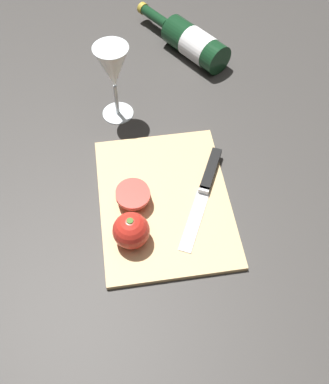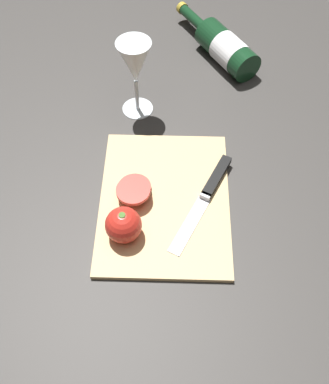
{
  "view_description": "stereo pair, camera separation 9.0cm",
  "coord_description": "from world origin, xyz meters",
  "px_view_note": "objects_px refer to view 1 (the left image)",
  "views": [
    {
      "loc": [
        -0.51,
        0.06,
        0.78
      ],
      "look_at": [
        -0.0,
        -0.02,
        0.04
      ],
      "focal_mm": 42.0,
      "sensor_mm": 36.0,
      "label": 1
    },
    {
      "loc": [
        -0.52,
        -0.03,
        0.78
      ],
      "look_at": [
        -0.0,
        -0.02,
        0.04
      ],
      "focal_mm": 42.0,
      "sensor_mm": 36.0,
      "label": 2
    }
  ],
  "objects_px": {
    "knife": "(208,179)",
    "tomato_slice_stack_near": "(133,194)",
    "wine_glass": "(113,70)",
    "whole_tomato": "(131,231)",
    "wine_bottle": "(192,42)"
  },
  "relations": [
    {
      "from": "knife",
      "to": "tomato_slice_stack_near",
      "type": "height_order",
      "value": "tomato_slice_stack_near"
    },
    {
      "from": "wine_glass",
      "to": "whole_tomato",
      "type": "xyz_separation_m",
      "value": [
        -0.36,
        0.0,
        -0.08
      ]
    },
    {
      "from": "wine_bottle",
      "to": "tomato_slice_stack_near",
      "type": "xyz_separation_m",
      "value": [
        -0.45,
        0.21,
        -0.01
      ]
    },
    {
      "from": "wine_bottle",
      "to": "knife",
      "type": "bearing_deg",
      "value": 173.92
    },
    {
      "from": "wine_glass",
      "to": "tomato_slice_stack_near",
      "type": "relative_size",
      "value": 1.95
    },
    {
      "from": "wine_bottle",
      "to": "tomato_slice_stack_near",
      "type": "bearing_deg",
      "value": 155.45
    },
    {
      "from": "wine_glass",
      "to": "knife",
      "type": "height_order",
      "value": "wine_glass"
    },
    {
      "from": "whole_tomato",
      "to": "wine_glass",
      "type": "bearing_deg",
      "value": -0.49
    },
    {
      "from": "wine_glass",
      "to": "knife",
      "type": "xyz_separation_m",
      "value": [
        -0.24,
        -0.17,
        -0.11
      ]
    },
    {
      "from": "wine_bottle",
      "to": "wine_glass",
      "type": "height_order",
      "value": "wine_glass"
    },
    {
      "from": "knife",
      "to": "whole_tomato",
      "type": "bearing_deg",
      "value": -29.77
    },
    {
      "from": "whole_tomato",
      "to": "tomato_slice_stack_near",
      "type": "height_order",
      "value": "whole_tomato"
    },
    {
      "from": "wine_glass",
      "to": "tomato_slice_stack_near",
      "type": "distance_m",
      "value": 0.28
    },
    {
      "from": "whole_tomato",
      "to": "knife",
      "type": "relative_size",
      "value": 0.3
    },
    {
      "from": "whole_tomato",
      "to": "tomato_slice_stack_near",
      "type": "xyz_separation_m",
      "value": [
        0.1,
        -0.01,
        -0.02
      ]
    }
  ]
}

